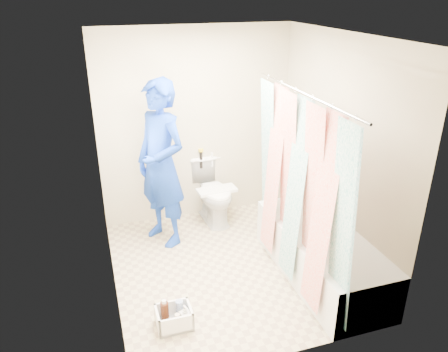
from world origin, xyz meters
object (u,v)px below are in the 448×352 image
object	(u,v)px
toilet	(213,191)
plumber	(161,165)
cleaning_caddy	(175,318)
bathtub	(321,253)

from	to	relation	value
toilet	plumber	xyz separation A→B (m)	(-0.69, -0.30, 0.56)
cleaning_caddy	plumber	bearing A→B (deg)	82.53
bathtub	toilet	bearing A→B (deg)	115.11
bathtub	plumber	bearing A→B (deg)	139.05
toilet	bathtub	bearing A→B (deg)	-68.49
toilet	plumber	world-z (taller)	plumber
bathtub	cleaning_caddy	size ratio (longest dim) A/B	5.59
plumber	toilet	bearing A→B (deg)	83.38
plumber	cleaning_caddy	world-z (taller)	plumber
bathtub	cleaning_caddy	world-z (taller)	bathtub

